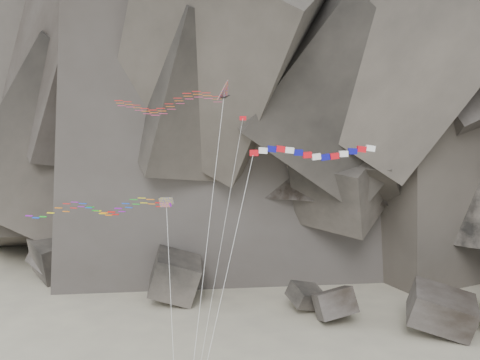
% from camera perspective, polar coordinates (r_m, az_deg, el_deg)
% --- Properties ---
extents(headland, '(110.00, 70.00, 84.00)m').
position_cam_1_polar(headland, '(114.47, 7.48, 14.80)').
color(headland, '#504841').
rests_on(headland, ground).
extents(boulder_field, '(77.80, 17.75, 8.06)m').
position_cam_1_polar(boulder_field, '(82.89, 3.58, -10.29)').
color(boulder_field, '#47423F').
rests_on(boulder_field, ground).
extents(delta_kite, '(9.96, 8.97, 28.12)m').
position_cam_1_polar(delta_kite, '(47.02, -7.27, 7.30)').
color(delta_kite, red).
rests_on(delta_kite, ground).
extents(banner_kite, '(12.35, 9.44, 23.23)m').
position_cam_1_polar(banner_kite, '(44.26, 6.74, 2.43)').
color(banner_kite, red).
rests_on(banner_kite, ground).
extents(parafoil_kite, '(14.13, 5.19, 19.46)m').
position_cam_1_polar(parafoil_kite, '(46.78, -13.95, -2.58)').
color(parafoil_kite, gold).
rests_on(parafoil_kite, ground).
extents(pennant_kite, '(2.26, 10.30, 25.22)m').
position_cam_1_polar(pennant_kite, '(45.91, -1.22, -2.62)').
color(pennant_kite, red).
rests_on(pennant_kite, ground).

